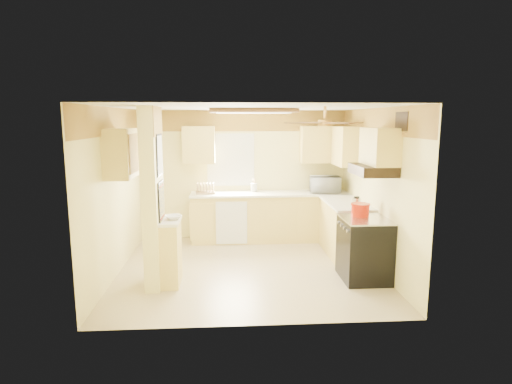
{
  "coord_description": "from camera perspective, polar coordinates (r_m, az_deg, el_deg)",
  "views": [
    {
      "loc": [
        -0.31,
        -6.45,
        2.33
      ],
      "look_at": [
        0.14,
        0.35,
        1.17
      ],
      "focal_mm": 30.0,
      "sensor_mm": 36.0,
      "label": 1
    }
  ],
  "objects": [
    {
      "name": "wall_left",
      "position": [
        6.75,
        -18.25,
        -0.01
      ],
      "size": [
        0.0,
        3.8,
        3.8
      ],
      "primitive_type": "plane",
      "rotation": [
        1.57,
        0.0,
        1.57
      ],
      "color": "#FDF09A",
      "rests_on": "floor"
    },
    {
      "name": "wall_front",
      "position": [
        4.68,
        0.11,
        -3.63
      ],
      "size": [
        4.0,
        0.0,
        4.0
      ],
      "primitive_type": "plane",
      "rotation": [
        -1.57,
        0.0,
        0.0
      ],
      "color": "#FDF09A",
      "rests_on": "floor"
    },
    {
      "name": "dutch_oven",
      "position": [
        6.5,
        13.73,
        -2.31
      ],
      "size": [
        0.28,
        0.28,
        0.19
      ],
      "color": "#BA1A04",
      "rests_on": "stove"
    },
    {
      "name": "wall_back",
      "position": [
        8.42,
        -1.67,
        2.31
      ],
      "size": [
        4.0,
        0.0,
        4.0
      ],
      "primitive_type": "plane",
      "rotation": [
        1.57,
        0.0,
        0.0
      ],
      "color": "#FDF09A",
      "rests_on": "floor"
    },
    {
      "name": "partition_ledge",
      "position": [
        6.24,
        -11.28,
        -8.03
      ],
      "size": [
        0.25,
        0.55,
        0.9
      ],
      "primitive_type": "cube",
      "color": "#F1D66D",
      "rests_on": "floor"
    },
    {
      "name": "upper_cab_left_wall",
      "position": [
        6.4,
        -17.56,
        4.94
      ],
      "size": [
        0.35,
        0.75,
        0.7
      ],
      "primitive_type": "cube",
      "color": "#F1D66D",
      "rests_on": "wall_left"
    },
    {
      "name": "upper_cab_back_right",
      "position": [
        8.4,
        9.05,
        6.28
      ],
      "size": [
        0.9,
        0.35,
        0.7
      ],
      "primitive_type": "cube",
      "color": "#F1D66D",
      "rests_on": "wall_back"
    },
    {
      "name": "ceiling_fan",
      "position": [
        5.9,
        9.16,
        9.14
      ],
      "size": [
        1.15,
        1.15,
        0.26
      ],
      "color": "gold",
      "rests_on": "ceiling"
    },
    {
      "name": "microwave",
      "position": [
        8.34,
        9.2,
        1.04
      ],
      "size": [
        0.59,
        0.42,
        0.31
      ],
      "primitive_type": "imported",
      "rotation": [
        0.0,
        0.0,
        3.06
      ],
      "color": "white",
      "rests_on": "countertop_back"
    },
    {
      "name": "ceiling",
      "position": [
        6.46,
        -1.07,
        11.19
      ],
      "size": [
        4.0,
        4.0,
        0.0
      ],
      "primitive_type": "plane",
      "rotation": [
        3.14,
        0.0,
        0.0
      ],
      "color": "white",
      "rests_on": "wall_back"
    },
    {
      "name": "lower_cabinets_right",
      "position": [
        7.57,
        11.77,
        -4.91
      ],
      "size": [
        0.6,
        1.4,
        0.9
      ],
      "primitive_type": "cube",
      "color": "#F1D66D",
      "rests_on": "floor"
    },
    {
      "name": "upper_cab_back_left",
      "position": [
        8.2,
        -7.62,
        6.24
      ],
      "size": [
        0.6,
        0.35,
        0.7
      ],
      "primitive_type": "cube",
      "color": "#F1D66D",
      "rests_on": "wall_back"
    },
    {
      "name": "wall_right",
      "position": [
        6.93,
        15.71,
        0.36
      ],
      "size": [
        0.0,
        3.8,
        3.8
      ],
      "primitive_type": "plane",
      "rotation": [
        1.57,
        0.0,
        -1.57
      ],
      "color": "#FDF09A",
      "rests_on": "floor"
    },
    {
      "name": "poster_menu",
      "position": [
        5.99,
        -12.75,
        4.86
      ],
      "size": [
        0.02,
        0.42,
        0.57
      ],
      "color": "black",
      "rests_on": "partition_column"
    },
    {
      "name": "range_hood",
      "position": [
        6.28,
        15.28,
        2.86
      ],
      "size": [
        0.5,
        0.76,
        0.14
      ],
      "primitive_type": "cube",
      "color": "black",
      "rests_on": "upper_cab_over_stove"
    },
    {
      "name": "countertop_back",
      "position": [
        8.2,
        1.91,
        -0.23
      ],
      "size": [
        3.04,
        0.64,
        0.04
      ],
      "primitive_type": "cube",
      "color": "white",
      "rests_on": "lower_cabinets_back"
    },
    {
      "name": "ledge_top",
      "position": [
        6.12,
        -11.42,
        -3.83
      ],
      "size": [
        0.28,
        0.58,
        0.04
      ],
      "primitive_type": "cube",
      "color": "white",
      "rests_on": "partition_ledge"
    },
    {
      "name": "floor",
      "position": [
        6.86,
        -1.0,
        -10.17
      ],
      "size": [
        4.0,
        4.0,
        0.0
      ],
      "primitive_type": "plane",
      "color": "#C8B48A",
      "rests_on": "ground"
    },
    {
      "name": "countertop_right",
      "position": [
        7.46,
        11.82,
        -1.42
      ],
      "size": [
        0.64,
        1.44,
        0.04
      ],
      "primitive_type": "cube",
      "color": "white",
      "rests_on": "lower_cabinets_right"
    },
    {
      "name": "ceiling_light_panel",
      "position": [
        6.96,
        -0.44,
        10.72
      ],
      "size": [
        1.35,
        0.95,
        0.06
      ],
      "color": "brown",
      "rests_on": "ceiling"
    },
    {
      "name": "window",
      "position": [
        8.37,
        -3.39,
        4.31
      ],
      "size": [
        0.92,
        0.02,
        1.02
      ],
      "color": "white",
      "rests_on": "wall_back"
    },
    {
      "name": "upper_cab_over_stove",
      "position": [
        6.28,
        16.15,
        5.84
      ],
      "size": [
        0.35,
        0.76,
        0.52
      ],
      "primitive_type": "cube",
      "color": "#F1D66D",
      "rests_on": "wall_right"
    },
    {
      "name": "vent_grate",
      "position": [
        6.0,
        18.86,
        8.89
      ],
      "size": [
        0.02,
        0.4,
        0.25
      ],
      "primitive_type": "cube",
      "color": "black",
      "rests_on": "wall_right"
    },
    {
      "name": "upper_cab_right",
      "position": [
        8.0,
        11.74,
        6.04
      ],
      "size": [
        0.35,
        1.0,
        0.7
      ],
      "primitive_type": "cube",
      "color": "#F1D66D",
      "rests_on": "wall_right"
    },
    {
      "name": "dishwasher_panel",
      "position": [
        7.96,
        -3.28,
        -4.14
      ],
      "size": [
        0.58,
        0.02,
        0.8
      ],
      "primitive_type": "cube",
      "color": "white",
      "rests_on": "lower_cabinets_back"
    },
    {
      "name": "bowl",
      "position": [
        6.13,
        -10.96,
        -3.32
      ],
      "size": [
        0.29,
        0.29,
        0.06
      ],
      "primitive_type": "imported",
      "rotation": [
        0.0,
        0.0,
        0.33
      ],
      "color": "white",
      "rests_on": "ledge_top"
    },
    {
      "name": "partition_column",
      "position": [
        6.08,
        -13.58,
        -0.81
      ],
      "size": [
        0.2,
        0.7,
        2.5
      ],
      "primitive_type": "cube",
      "color": "#FDF09A",
      "rests_on": "floor"
    },
    {
      "name": "dish_rack",
      "position": [
        8.15,
        -6.78,
        0.31
      ],
      "size": [
        0.38,
        0.3,
        0.2
      ],
      "color": "tan",
      "rests_on": "countertop_back"
    },
    {
      "name": "utensil_crock",
      "position": [
        8.31,
        -0.27,
        0.62
      ],
      "size": [
        0.12,
        0.12,
        0.25
      ],
      "color": "white",
      "rests_on": "countertop_back"
    },
    {
      "name": "lower_cabinets_back",
      "position": [
        8.3,
        1.89,
        -3.41
      ],
      "size": [
        3.0,
        0.6,
        0.9
      ],
      "primitive_type": "cube",
      "color": "#F1D66D",
      "rests_on": "floor"
    },
    {
      "name": "poster_nashville",
      "position": [
        6.07,
        -12.52,
        -1.26
      ],
      "size": [
        0.02,
        0.42,
        0.57
      ],
      "color": "black",
      "rests_on": "partition_column"
    },
    {
      "name": "wallpaper_border",
      "position": [
        8.33,
        -1.7,
        9.47
      ],
      "size": [
        4.0,
        0.02,
        0.4
      ],
      "primitive_type": "cube",
      "color": "gold",
      "rests_on": "wall_back"
    },
    {
      "name": "stove",
      "position": [
        6.5,
        14.24,
        -7.34
      ],
      "size": [
        0.68,
        0.77,
        0.92
      ],
      "color": "black",
      "rests_on": "floor"
    },
    {
      "name": "kettle",
      "position": [
        6.88,
        13.25,
        -1.45
      ],
      "size": [
        0.13,
        0.13,
        0.2
      ],
      "color": "silver",
      "rests_on": "countertop_right"
    }
  ]
}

